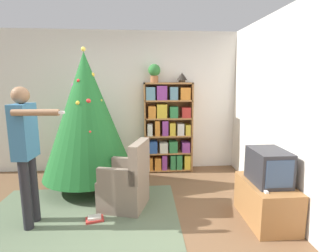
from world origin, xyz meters
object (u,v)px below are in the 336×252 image
Objects in this scene: potted_plant at (154,72)px; television at (269,166)px; christmas_tree at (87,115)px; table_lamp at (182,77)px; armchair at (127,184)px; standing_person at (26,146)px; bookshelf at (168,128)px.

television is at bearing -56.45° from potted_plant.
christmas_tree is 6.67× the size of potted_plant.
potted_plant is 1.64× the size of table_lamp.
table_lamp is (-0.78, 1.93, 1.07)m from television.
potted_plant is (1.07, 0.71, 0.69)m from christmas_tree.
table_lamp reaches higher than armchair.
standing_person is 4.98× the size of potted_plant.
standing_person reaches higher than television.
christmas_tree is (-1.32, -0.70, 0.35)m from bookshelf.
table_lamp is at bearing 134.28° from standing_person.
christmas_tree is at bearing -146.50° from potted_plant.
bookshelf is 1.81× the size of armchair.
bookshelf is 0.98m from table_lamp.
potted_plant is at bearing 33.50° from christmas_tree.
potted_plant is at bearing 179.18° from armchair.
potted_plant is at bearing 123.55° from television.
christmas_tree is 1.46m from potted_plant.
armchair is 0.56× the size of standing_person.
bookshelf is at bearing 170.42° from armchair.
table_lamp is at bearing 162.92° from armchair.
table_lamp is at bearing 24.27° from christmas_tree.
christmas_tree is 2.39× the size of armchair.
table_lamp is (0.50, 0.00, -0.09)m from potted_plant.
christmas_tree is 1.34× the size of standing_person.
armchair is (0.64, -0.73, -0.85)m from christmas_tree.
armchair is 1.32m from standing_person.
standing_person is at bearing -130.57° from potted_plant.
standing_person is at bearing -113.01° from christmas_tree.
table_lamp is at bearing 111.97° from television.
christmas_tree reaches higher than armchair.
standing_person is at bearing -138.67° from table_lamp.
armchair is at bearing -48.78° from christmas_tree.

